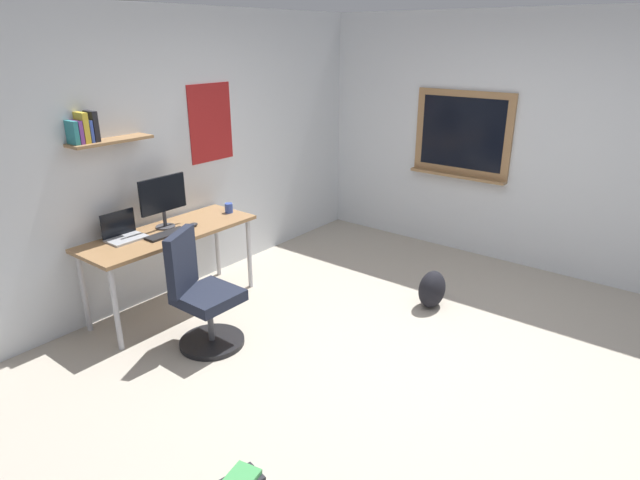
# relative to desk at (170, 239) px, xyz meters

# --- Properties ---
(ground_plane) EXTENTS (5.20, 5.20, 0.00)m
(ground_plane) POSITION_rel_desk_xyz_m (0.54, -2.08, -0.67)
(ground_plane) COLOR #ADA393
(ground_plane) RESTS_ON ground
(wall_back) EXTENTS (5.00, 0.30, 2.60)m
(wall_back) POSITION_rel_desk_xyz_m (0.53, 0.37, 0.64)
(wall_back) COLOR silver
(wall_back) RESTS_ON ground
(wall_right) EXTENTS (0.22, 5.00, 2.60)m
(wall_right) POSITION_rel_desk_xyz_m (2.98, -2.05, 0.63)
(wall_right) COLOR silver
(wall_right) RESTS_ON ground
(desk) EXTENTS (1.57, 0.59, 0.74)m
(desk) POSITION_rel_desk_xyz_m (0.00, 0.00, 0.00)
(desk) COLOR #997047
(desk) RESTS_ON ground
(office_chair) EXTENTS (0.54, 0.56, 0.95)m
(office_chair) POSITION_rel_desk_xyz_m (-0.26, -0.69, -0.26)
(office_chair) COLOR black
(office_chair) RESTS_ON ground
(laptop) EXTENTS (0.31, 0.21, 0.23)m
(laptop) POSITION_rel_desk_xyz_m (-0.35, 0.14, 0.13)
(laptop) COLOR #ADAFB5
(laptop) RESTS_ON desk
(monitor_primary) EXTENTS (0.46, 0.17, 0.46)m
(monitor_primary) POSITION_rel_desk_xyz_m (0.04, 0.09, 0.34)
(monitor_primary) COLOR #38383D
(monitor_primary) RESTS_ON desk
(keyboard) EXTENTS (0.37, 0.13, 0.02)m
(keyboard) POSITION_rel_desk_xyz_m (-0.08, -0.07, 0.08)
(keyboard) COLOR black
(keyboard) RESTS_ON desk
(computer_mouse) EXTENTS (0.10, 0.06, 0.03)m
(computer_mouse) POSITION_rel_desk_xyz_m (0.20, -0.07, 0.09)
(computer_mouse) COLOR #262628
(computer_mouse) RESTS_ON desk
(coffee_mug) EXTENTS (0.08, 0.08, 0.09)m
(coffee_mug) POSITION_rel_desk_xyz_m (0.68, -0.02, 0.12)
(coffee_mug) COLOR #334CA5
(coffee_mug) RESTS_ON desk
(backpack) EXTENTS (0.32, 0.22, 0.35)m
(backpack) POSITION_rel_desk_xyz_m (1.45, -1.84, -0.49)
(backpack) COLOR black
(backpack) RESTS_ON ground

